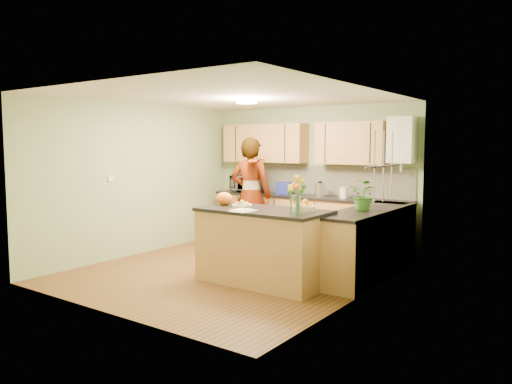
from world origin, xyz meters
The scene contains 28 objects.
floor centered at (0.00, 0.00, 0.00)m, with size 4.50×4.50×0.00m, color #5A3119.
ceiling centered at (0.00, 0.00, 2.50)m, with size 4.00×4.50×0.02m, color silver.
wall_back centered at (0.00, 2.25, 1.25)m, with size 4.00×0.02×2.50m, color #96AF7D.
wall_front centered at (0.00, -2.25, 1.25)m, with size 4.00×0.02×2.50m, color #96AF7D.
wall_left centered at (-2.00, 0.00, 1.25)m, with size 0.02×4.50×2.50m, color #96AF7D.
wall_right centered at (2.00, 0.00, 1.25)m, with size 0.02×4.50×2.50m, color #96AF7D.
back_counter centered at (0.10, 1.95, 0.47)m, with size 3.64×0.62×0.94m.
right_counter centered at (1.70, 0.85, 0.47)m, with size 0.62×2.24×0.94m.
splashback centered at (0.10, 2.23, 1.20)m, with size 3.60×0.02×0.52m, color beige.
upper_cabinets centered at (-0.18, 2.08, 1.85)m, with size 3.20×0.34×0.70m.
boiler centered at (1.70, 2.09, 1.90)m, with size 0.40×0.30×0.86m.
window_right centered at (1.99, 0.60, 1.55)m, with size 0.01×1.30×1.05m.
light_switch centered at (-1.99, -0.60, 1.30)m, with size 0.02×0.09×0.09m, color white.
ceiling_lamp centered at (0.00, 0.30, 2.46)m, with size 0.30×0.30×0.07m.
peninsula_island centered at (0.70, -0.27, 0.49)m, with size 1.71×0.88×0.98m.
fruit_dish centered at (0.35, -0.27, 1.02)m, with size 0.27×0.27×0.09m.
orange_bowl centered at (1.25, -0.12, 1.04)m, with size 0.24×0.24×0.14m.
flower_vase centered at (1.30, -0.45, 1.33)m, with size 0.28×0.28×0.52m.
orange_bag centered at (0.00, -0.22, 1.07)m, with size 0.24×0.21×0.18m, color orange.
papers centered at (0.60, -0.57, 0.99)m, with size 0.24×0.33×0.01m, color silver.
violinist centered at (-0.53, 1.13, 0.98)m, with size 0.71×0.47×1.95m, color tan.
violin centered at (-0.33, 0.91, 1.56)m, with size 0.63×0.25×0.13m, color #541605, non-canonical shape.
microwave centered at (-1.18, 1.91, 1.10)m, with size 0.57×0.39×0.32m, color white.
blue_box centered at (-0.41, 1.98, 1.05)m, with size 0.26×0.19×0.21m, color navy.
kettle centered at (0.36, 1.91, 1.07)m, with size 0.17×0.17×0.32m.
jar_cream centered at (0.74, 2.00, 1.02)m, with size 0.10×0.10×0.15m, color #F7E4C5.
jar_white centered at (0.81, 1.94, 1.03)m, with size 0.12×0.12×0.18m, color white.
potted_plant centered at (1.70, 0.67, 1.15)m, with size 0.38×0.33×0.42m, color #367426.
Camera 1 is at (4.39, -5.60, 1.83)m, focal length 35.00 mm.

